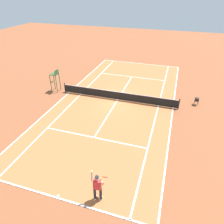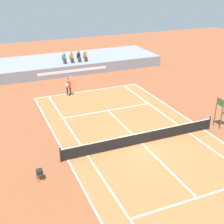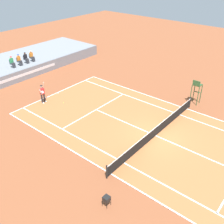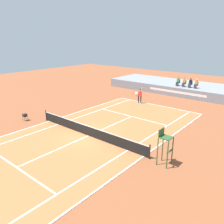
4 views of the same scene
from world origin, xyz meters
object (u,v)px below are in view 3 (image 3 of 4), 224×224
Objects in this scene: umpire_chair at (197,89)px; ball_hopper at (107,198)px; tennis_ball at (63,103)px; spectator_seated_2 at (26,58)px; spectator_seated_0 at (12,62)px; spectator_seated_3 at (32,56)px; spectator_seated_1 at (19,60)px; tennis_player at (42,93)px.

umpire_chair is 14.63m from ball_hopper.
tennis_ball is 0.10× the size of ball_hopper.
spectator_seated_0 is at bearing 180.00° from spectator_seated_2.
spectator_seated_0 is 1.81× the size of ball_hopper.
spectator_seated_0 is 9.22m from tennis_ball.
spectator_seated_3 is (2.64, 0.00, 0.00)m from spectator_seated_0.
spectator_seated_0 is 1.82m from spectator_seated_2.
tennis_ball is 12.69m from umpire_chair.
spectator_seated_2 is at bearing 106.92° from umpire_chair.
spectator_seated_0 is at bearing 180.00° from spectator_seated_1.
spectator_seated_3 is 9.74m from tennis_ball.
ball_hopper is (-9.65, -20.10, -1.33)m from spectator_seated_3.
tennis_player is at bearing 126.13° from tennis_ball.
tennis_ball is 0.03× the size of umpire_chair.
spectator_seated_2 is 18.60× the size of tennis_ball.
spectator_seated_3 is at bearing 104.60° from umpire_chair.
tennis_player is 14.53m from umpire_chair.
spectator_seated_1 is at bearing 180.00° from spectator_seated_3.
spectator_seated_1 is at bearing 70.97° from tennis_player.
spectator_seated_3 is 18.60× the size of tennis_ball.
tennis_player is at bearing -114.96° from spectator_seated_2.
spectator_seated_1 is 0.90m from spectator_seated_2.
spectator_seated_2 is 0.82m from spectator_seated_3.
spectator_seated_1 is at bearing 68.46° from ball_hopper.
spectator_seated_2 reaches higher than umpire_chair.
umpire_chair is (9.17, -11.26, 0.56)m from tennis_player.
ball_hopper is at bearing -115.66° from spectator_seated_3.
spectator_seated_1 reaches higher than umpire_chair.
tennis_ball is 12.86m from ball_hopper.
spectator_seated_2 is 0.52× the size of umpire_chair.
umpire_chair is (7.52, -18.72, -0.35)m from spectator_seated_0.
spectator_seated_3 is 19.35m from umpire_chair.
spectator_seated_0 is at bearing 86.71° from tennis_ball.
spectator_seated_1 is at bearing 80.92° from tennis_ball.
spectator_seated_3 is 8.66m from tennis_player.
spectator_seated_0 is 1.00× the size of spectator_seated_2.
spectator_seated_0 is 0.52× the size of umpire_chair.
spectator_seated_1 is 21.65m from ball_hopper.
tennis_player is at bearing -102.49° from spectator_seated_0.
spectator_seated_0 and spectator_seated_2 have the same top height.
spectator_seated_1 is at bearing 180.00° from spectator_seated_2.
tennis_ball is (-0.52, -9.02, -1.87)m from spectator_seated_0.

